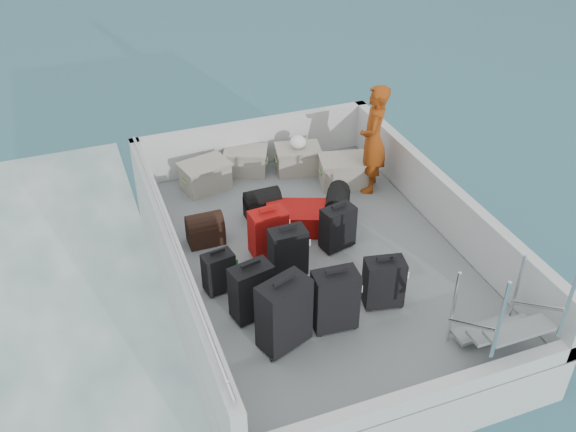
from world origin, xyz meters
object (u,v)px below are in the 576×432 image
Objects in this scene: crate_3 at (344,172)px; suitcase_1 at (252,292)px; suitcase_5 at (268,233)px; suitcase_4 at (288,253)px; crate_2 at (298,160)px; passenger at (373,139)px; crate_0 at (205,177)px; suitcase_0 at (284,314)px; suitcase_8 at (296,218)px; suitcase_2 at (219,273)px; suitcase_6 at (384,283)px; suitcase_7 at (338,228)px; crate_1 at (246,162)px; suitcase_3 at (335,301)px.

suitcase_1 is at bearing -134.06° from crate_3.
suitcase_5 is at bearing 49.44° from suitcase_1.
suitcase_4 is 2.39m from crate_2.
crate_2 is 0.39× the size of passenger.
suitcase_1 is 1.02× the size of crate_3.
suitcase_5 reaches higher than crate_0.
crate_3 is at bearing 34.48° from suitcase_0.
suitcase_8 is at bearing 62.62° from suitcase_4.
suitcase_2 is (-0.22, 0.53, -0.08)m from suitcase_1.
suitcase_4 reaches higher than crate_0.
suitcase_6 is 3.27m from crate_0.
suitcase_0 reaches higher than suitcase_7.
suitcase_6 reaches higher than crate_3.
suitcase_8 is 1.19× the size of crate_3.
crate_0 reaches higher than suitcase_8.
suitcase_8 is 1.23× the size of crate_0.
crate_0 is at bearing -79.16° from passenger.
passenger reaches higher than crate_1.
suitcase_5 is 1.92m from crate_3.
crate_1 is at bearing 92.47° from suitcase_3.
passenger reaches higher than suitcase_3.
passenger reaches higher than crate_2.
suitcase_4 is 1.03× the size of crate_2.
suitcase_0 reaches higher than crate_1.
suitcase_7 reaches higher than suitcase_8.
crate_2 is (0.97, 2.18, -0.13)m from suitcase_4.
passenger is at bearing 18.49° from suitcase_2.
suitcase_5 is at bearing 56.76° from suitcase_0.
passenger is (2.19, 2.42, 0.37)m from suitcase_0.
suitcase_2 is 0.78× the size of crate_3.
crate_1 is (0.67, 0.23, -0.01)m from crate_0.
suitcase_3 is (0.76, -0.46, 0.03)m from suitcase_1.
suitcase_2 is 2.64m from crate_1.
passenger reaches higher than suitcase_5.
suitcase_7 is 1.50m from crate_3.
suitcase_3 is at bearing -167.13° from suitcase_8.
suitcase_7 reaches higher than crate_0.
suitcase_5 is (0.35, 1.49, -0.10)m from suitcase_0.
suitcase_0 is at bearing -101.16° from crate_1.
suitcase_6 reaches higher than suitcase_2.
suitcase_0 is at bearing -78.81° from suitcase_2.
crate_2 is (1.58, 2.70, -0.15)m from suitcase_1.
suitcase_3 is 1.84m from suitcase_8.
crate_0 is at bearing 123.16° from suitcase_6.
suitcase_8 is 1.45m from crate_2.
suitcase_5 is 1.00× the size of crate_2.
crate_1 is at bearing 61.47° from suitcase_1.
suitcase_0 is at bearing -160.00° from suitcase_6.
suitcase_0 is 1.12m from suitcase_4.
suitcase_1 reaches higher than suitcase_4.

